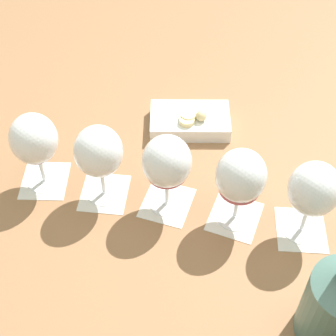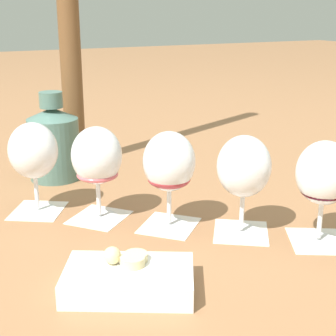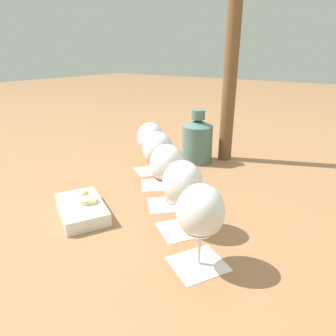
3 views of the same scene
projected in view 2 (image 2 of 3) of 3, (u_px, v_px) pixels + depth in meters
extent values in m
plane|color=#936642|center=(169.00, 226.00, 0.94)|extent=(8.00, 8.00, 0.00)
cube|color=silver|center=(38.00, 210.00, 1.00)|extent=(0.14, 0.13, 0.00)
cube|color=silver|center=(99.00, 217.00, 0.97)|extent=(0.14, 0.14, 0.00)
cube|color=silver|center=(168.00, 224.00, 0.94)|extent=(0.14, 0.14, 0.00)
cube|color=silver|center=(241.00, 232.00, 0.91)|extent=(0.14, 0.14, 0.00)
cube|color=silver|center=(318.00, 241.00, 0.87)|extent=(0.14, 0.13, 0.00)
cylinder|color=white|center=(38.00, 209.00, 1.00)|extent=(0.07, 0.07, 0.01)
cylinder|color=white|center=(36.00, 191.00, 0.99)|extent=(0.01, 0.01, 0.07)
ellipsoid|color=white|center=(33.00, 151.00, 0.97)|extent=(0.09, 0.09, 0.11)
ellipsoid|color=pink|center=(34.00, 163.00, 0.97)|extent=(0.08, 0.08, 0.04)
cylinder|color=white|center=(99.00, 215.00, 0.97)|extent=(0.07, 0.07, 0.01)
cylinder|color=white|center=(98.00, 197.00, 0.96)|extent=(0.01, 0.01, 0.07)
ellipsoid|color=white|center=(97.00, 155.00, 0.94)|extent=(0.09, 0.09, 0.11)
ellipsoid|color=#D85E68|center=(98.00, 175.00, 0.95)|extent=(0.08, 0.08, 0.02)
cylinder|color=white|center=(168.00, 222.00, 0.94)|extent=(0.07, 0.07, 0.01)
cylinder|color=white|center=(168.00, 203.00, 0.93)|extent=(0.01, 0.01, 0.07)
ellipsoid|color=white|center=(168.00, 161.00, 0.90)|extent=(0.09, 0.09, 0.11)
ellipsoid|color=#A7323C|center=(168.00, 178.00, 0.91)|extent=(0.08, 0.08, 0.03)
cylinder|color=white|center=(241.00, 230.00, 0.91)|extent=(0.07, 0.07, 0.01)
cylinder|color=white|center=(242.00, 210.00, 0.90)|extent=(0.01, 0.01, 0.07)
ellipsoid|color=white|center=(244.00, 166.00, 0.87)|extent=(0.09, 0.09, 0.11)
ellipsoid|color=maroon|center=(243.00, 181.00, 0.88)|extent=(0.08, 0.08, 0.04)
cylinder|color=white|center=(318.00, 239.00, 0.87)|extent=(0.07, 0.07, 0.01)
cylinder|color=white|center=(320.00, 218.00, 0.86)|extent=(0.01, 0.01, 0.07)
ellipsoid|color=white|center=(324.00, 173.00, 0.84)|extent=(0.09, 0.09, 0.11)
ellipsoid|color=#3D0514|center=(323.00, 189.00, 0.85)|extent=(0.08, 0.08, 0.04)
cylinder|color=#4C7066|center=(54.00, 149.00, 1.18)|extent=(0.12, 0.12, 0.14)
cone|color=#4C7066|center=(52.00, 113.00, 1.15)|extent=(0.12, 0.12, 0.03)
cylinder|color=#4C7066|center=(51.00, 100.00, 1.14)|extent=(0.05, 0.05, 0.04)
cube|color=white|center=(129.00, 280.00, 0.72)|extent=(0.18, 0.21, 0.03)
cylinder|color=beige|center=(132.00, 261.00, 0.72)|extent=(0.04, 0.04, 0.01)
cylinder|color=beige|center=(136.00, 257.00, 0.73)|extent=(0.03, 0.03, 0.01)
sphere|color=beige|center=(112.00, 255.00, 0.72)|extent=(0.03, 0.03, 0.03)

